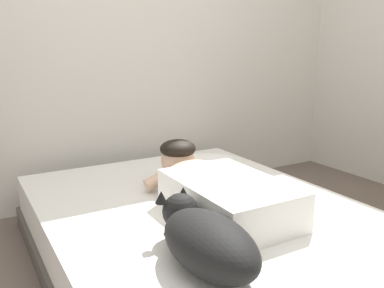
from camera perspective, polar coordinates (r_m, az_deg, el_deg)
back_wall at (r=2.97m, az=-10.49°, el=16.42°), size 3.82×0.12×2.50m
bed at (r=2.08m, az=1.95°, el=-13.17°), size 1.51×2.07×0.32m
pillow at (r=2.54m, az=1.18°, el=-2.90°), size 0.52×0.32×0.11m
person_lying at (r=1.99m, az=2.94°, el=-6.03°), size 0.43×0.92×0.27m
dog at (r=1.49m, az=1.85°, el=-13.13°), size 0.26×0.57×0.21m
coffee_cup at (r=2.53m, az=1.08°, el=-3.38°), size 0.12×0.09×0.07m
cell_phone at (r=1.71m, az=-1.91°, el=-13.10°), size 0.07×0.14×0.01m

